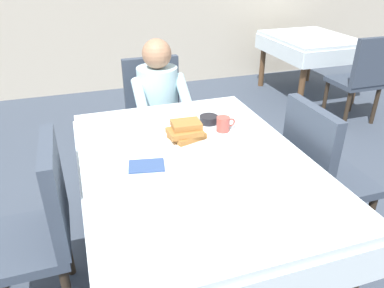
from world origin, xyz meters
TOP-DOWN VIEW (x-y plane):
  - ground_plane at (0.00, 0.00)m, footprint 14.00×14.00m
  - dining_table_main at (0.00, 0.00)m, footprint 1.12×1.52m
  - chair_diner at (0.06, 1.17)m, footprint 0.44×0.45m
  - diner_person at (0.06, 1.01)m, footprint 0.40×0.43m
  - chair_right_side at (0.77, 0.00)m, footprint 0.45×0.44m
  - chair_left_side at (-0.77, 0.00)m, footprint 0.45×0.44m
  - plate_breakfast at (0.01, 0.20)m, footprint 0.28×0.28m
  - breakfast_stack at (0.02, 0.20)m, footprint 0.21×0.18m
  - cup_coffee at (0.26, 0.25)m, footprint 0.11×0.08m
  - bowl_butter at (0.22, 0.38)m, footprint 0.11×0.11m
  - syrup_pitcher at (-0.23, 0.30)m, footprint 0.08×0.08m
  - fork_left_of_plate at (-0.18, 0.18)m, footprint 0.02×0.18m
  - knife_right_of_plate at (0.20, 0.18)m, footprint 0.02×0.20m
  - spoon_near_edge at (0.04, -0.13)m, footprint 0.15×0.03m
  - napkin_folded at (-0.24, 0.00)m, footprint 0.19×0.15m
  - background_table_far at (2.29, 2.36)m, footprint 0.92×1.12m
  - background_chair_empty at (2.29, 1.41)m, footprint 0.44×0.45m

SIDE VIEW (x-z plane):
  - ground_plane at x=0.00m, z-range 0.00..0.00m
  - chair_diner at x=0.06m, z-range 0.06..0.99m
  - chair_right_side at x=0.77m, z-range 0.06..0.99m
  - chair_left_side at x=-0.77m, z-range 0.06..0.99m
  - background_chair_empty at x=2.29m, z-range 0.06..0.99m
  - background_table_far at x=2.29m, z-range 0.25..0.99m
  - dining_table_main at x=0.00m, z-range 0.28..1.02m
  - diner_person at x=0.06m, z-range 0.11..1.23m
  - fork_left_of_plate at x=-0.18m, z-range 0.74..0.74m
  - knife_right_of_plate at x=0.20m, z-range 0.74..0.74m
  - spoon_near_edge at x=0.04m, z-range 0.74..0.74m
  - napkin_folded at x=-0.24m, z-range 0.74..0.75m
  - plate_breakfast at x=0.01m, z-range 0.74..0.76m
  - bowl_butter at x=0.22m, z-range 0.74..0.78m
  - syrup_pitcher at x=-0.23m, z-range 0.74..0.81m
  - cup_coffee at x=0.26m, z-range 0.74..0.83m
  - breakfast_stack at x=0.02m, z-range 0.75..0.84m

